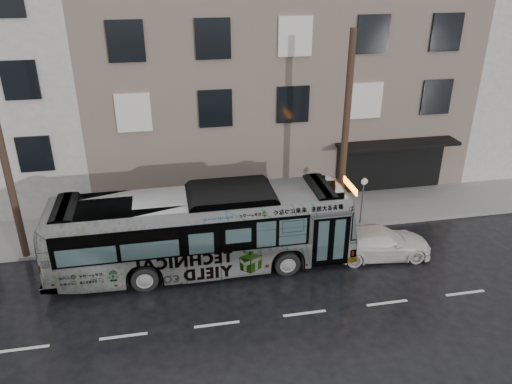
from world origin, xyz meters
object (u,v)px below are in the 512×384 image
Objects in this scene: utility_pole_front at (345,135)px; bus at (202,230)px; utility_pole_rear at (4,157)px; sign_post at (362,201)px; white_sedan at (379,243)px.

bus is at bearing -162.88° from utility_pole_front.
utility_pole_front and utility_pole_rear have the same top height.
utility_pole_front is at bearing 0.00° from utility_pole_rear.
utility_pole_front is 7.49m from bus.
sign_post is 7.96m from bus.
utility_pole_rear is 8.23m from bus.
utility_pole_rear is 0.73× the size of bus.
utility_pole_front is 0.73× the size of bus.
utility_pole_front is 14.00m from utility_pole_rear.
utility_pole_rear is at bearing 84.71° from white_sedan.
white_sedan is at bearing -71.74° from utility_pole_front.
bus is at bearing -15.31° from utility_pole_rear.
utility_pole_rear is 15.46m from sign_post.
bus is 2.77× the size of white_sedan.
sign_post is (1.10, 0.00, -3.30)m from utility_pole_front.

